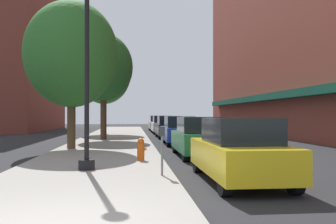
{
  "coord_description": "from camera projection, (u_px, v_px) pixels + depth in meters",
  "views": [
    {
      "loc": [
        1.25,
        -5.15,
        1.74
      ],
      "look_at": [
        3.72,
        19.62,
        1.93
      ],
      "focal_mm": 38.57,
      "sensor_mm": 36.0,
      "label": 1
    }
  ],
  "objects": [
    {
      "name": "car_black",
      "position": [
        169.0,
        127.0,
        27.26
      ],
      "size": [
        1.8,
        4.3,
        1.66
      ],
      "rotation": [
        0.0,
        0.0,
        0.02
      ],
      "color": "black",
      "rests_on": "ground"
    },
    {
      "name": "car_yellow",
      "position": [
        239.0,
        151.0,
        9.33
      ],
      "size": [
        1.8,
        4.3,
        1.66
      ],
      "rotation": [
        0.0,
        0.0,
        -0.01
      ],
      "color": "black",
      "rests_on": "ground"
    },
    {
      "name": "car_silver",
      "position": [
        157.0,
        123.0,
        39.08
      ],
      "size": [
        1.8,
        4.3,
        1.66
      ],
      "rotation": [
        0.0,
        0.0,
        0.02
      ],
      "color": "black",
      "rests_on": "ground"
    },
    {
      "name": "car_blue",
      "position": [
        179.0,
        131.0,
        21.19
      ],
      "size": [
        1.8,
        4.3,
        1.66
      ],
      "rotation": [
        0.0,
        0.0,
        -0.01
      ],
      "color": "black",
      "rests_on": "ground"
    },
    {
      "name": "tree_near",
      "position": [
        71.0,
        54.0,
        17.51
      ],
      "size": [
        4.5,
        4.5,
        7.16
      ],
      "color": "#4C3823",
      "rests_on": "sidewalk_slab"
    },
    {
      "name": "fire_hydrant",
      "position": [
        141.0,
        149.0,
        12.83
      ],
      "size": [
        0.33,
        0.26,
        0.79
      ],
      "color": "#E05614",
      "rests_on": "sidewalk_slab"
    },
    {
      "name": "building_far_background",
      "position": [
        23.0,
        51.0,
        40.77
      ],
      "size": [
        6.8,
        18.0,
        17.96
      ],
      "color": "brown",
      "rests_on": "ground"
    },
    {
      "name": "parking_meter_near",
      "position": [
        162.0,
        144.0,
        9.65
      ],
      "size": [
        0.14,
        0.09,
        1.31
      ],
      "color": "slate",
      "rests_on": "sidewalk_slab"
    },
    {
      "name": "car_green",
      "position": [
        198.0,
        137.0,
        14.97
      ],
      "size": [
        1.8,
        4.3,
        1.66
      ],
      "rotation": [
        0.0,
        0.0,
        0.03
      ],
      "color": "black",
      "rests_on": "ground"
    },
    {
      "name": "sidewalk_slab",
      "position": [
        113.0,
        140.0,
        23.89
      ],
      "size": [
        4.8,
        50.0,
        0.12
      ],
      "primitive_type": "cube",
      "color": "gray",
      "rests_on": "ground"
    },
    {
      "name": "ground_plane",
      "position": [
        175.0,
        142.0,
        23.29
      ],
      "size": [
        90.0,
        90.0,
        0.0
      ],
      "primitive_type": "plane",
      "color": "#232326"
    },
    {
      "name": "tree_mid",
      "position": [
        104.0,
        67.0,
        23.76
      ],
      "size": [
        3.85,
        3.85,
        6.98
      ],
      "color": "#422D1E",
      "rests_on": "sidewalk_slab"
    },
    {
      "name": "tree_far",
      "position": [
        104.0,
        74.0,
        30.59
      ],
      "size": [
        4.48,
        4.48,
        7.68
      ],
      "color": "#422D1E",
      "rests_on": "sidewalk_slab"
    },
    {
      "name": "lamppost",
      "position": [
        87.0,
        66.0,
        10.68
      ],
      "size": [
        0.48,
        0.48,
        5.9
      ],
      "color": "black",
      "rests_on": "sidewalk_slab"
    },
    {
      "name": "car_white",
      "position": [
        162.0,
        125.0,
        33.42
      ],
      "size": [
        1.8,
        4.3,
        1.66
      ],
      "rotation": [
        0.0,
        0.0,
        0.02
      ],
      "color": "black",
      "rests_on": "ground"
    }
  ]
}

